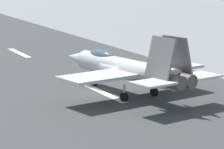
# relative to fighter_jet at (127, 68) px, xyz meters

# --- Properties ---
(ground_plane) EXTENTS (400.00, 400.00, 0.00)m
(ground_plane) POSITION_rel_fighter_jet_xyz_m (1.24, 1.39, -2.35)
(ground_plane) COLOR slate
(runway_strip) EXTENTS (240.00, 26.00, 0.02)m
(runway_strip) POSITION_rel_fighter_jet_xyz_m (1.22, 1.39, -2.34)
(runway_strip) COLOR #393A39
(runway_strip) RESTS_ON ground
(fighter_jet) EXTENTS (16.92, 13.57, 5.54)m
(fighter_jet) POSITION_rel_fighter_jet_xyz_m (0.00, 0.00, 0.00)
(fighter_jet) COLOR #B3B7B3
(fighter_jet) RESTS_ON ground
(crew_person) EXTENTS (0.48, 0.60, 1.62)m
(crew_person) POSITION_rel_fighter_jet_xyz_m (10.30, -11.29, -1.54)
(crew_person) COLOR #1E2338
(crew_person) RESTS_ON ground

